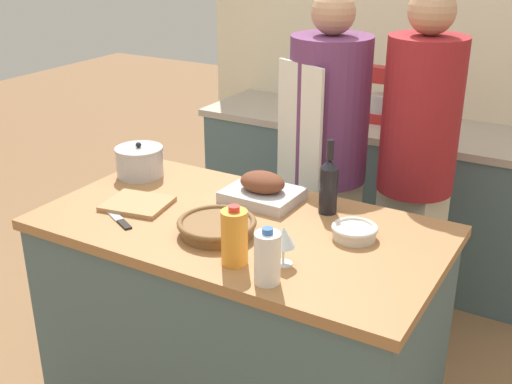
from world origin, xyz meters
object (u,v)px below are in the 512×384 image
wicker_basket (217,226)px  stand_mixer (384,100)px  knife_chef (118,219)px  condiment_bottle_short (393,122)px  condiment_bottle_tall (314,96)px  person_cook_guest (416,163)px  wine_glass_left (284,238)px  cutting_board (137,204)px  milk_jug (267,258)px  roasting_pan (262,190)px  juice_jug (234,237)px  wine_bottle_green (329,184)px  person_cook_aproned (326,155)px  stock_pot (140,162)px  mixing_bowl (355,231)px

wicker_basket → stand_mixer: bearing=89.6°
knife_chef → stand_mixer: size_ratio=0.68×
stand_mixer → condiment_bottle_short: stand_mixer is taller
condiment_bottle_tall → person_cook_guest: bearing=-41.6°
wine_glass_left → stand_mixer: size_ratio=0.43×
cutting_board → knife_chef: cutting_board is taller
wicker_basket → condiment_bottle_tall: bearing=104.3°
condiment_bottle_tall → wicker_basket: bearing=-75.7°
knife_chef → condiment_bottle_tall: size_ratio=1.18×
stand_mixer → milk_jug: bearing=-80.7°
roasting_pan → condiment_bottle_tall: condiment_bottle_tall is taller
person_cook_guest → wine_glass_left: bearing=-76.7°
roasting_pan → person_cook_guest: 0.76m
juice_jug → wine_glass_left: (0.14, 0.07, 0.00)m
stand_mixer → condiment_bottle_short: 0.21m
cutting_board → milk_jug: bearing=-18.9°
juice_jug → wine_bottle_green: size_ratio=0.70×
person_cook_aproned → milk_jug: bearing=-51.3°
wicker_basket → stock_pot: 0.68m
wine_bottle_green → wine_glass_left: size_ratio=2.18×
cutting_board → condiment_bottle_short: size_ratio=2.08×
person_cook_aproned → cutting_board: bearing=-92.4°
milk_jug → knife_chef: 0.72m
cutting_board → wine_bottle_green: bearing=25.7°
milk_jug → person_cook_aproned: bearing=105.4°
milk_jug → knife_chef: (-0.70, 0.11, -0.08)m
wine_bottle_green → person_cook_aproned: person_cook_aproned is taller
juice_jug → condiment_bottle_tall: size_ratio=1.14×
mixing_bowl → knife_chef: (-0.82, -0.30, -0.02)m
cutting_board → person_cook_aproned: size_ratio=0.16×
person_cook_guest → milk_jug: bearing=-75.5°
wicker_basket → milk_jug: 0.38m
milk_jug → roasting_pan: bearing=121.1°
condiment_bottle_short → person_cook_aproned: 0.62m
stand_mixer → person_cook_guest: (0.42, -0.72, -0.07)m
condiment_bottle_tall → condiment_bottle_short: bearing=-20.4°
stock_pot → condiment_bottle_short: stock_pot is taller
wine_glass_left → person_cook_guest: person_cook_guest is taller
person_cook_aproned → condiment_bottle_tall: bearing=142.3°
juice_jug → knife_chef: size_ratio=0.97×
stock_pot → condiment_bottle_tall: 1.43m
roasting_pan → wine_glass_left: (0.32, -0.42, 0.05)m
roasting_pan → stock_pot: (-0.60, -0.03, 0.02)m
roasting_pan → person_cook_guest: (0.43, 0.62, -0.00)m
cutting_board → condiment_bottle_short: (0.53, 1.47, 0.04)m
wicker_basket → person_cook_aproned: 0.91m
knife_chef → stand_mixer: bearing=77.3°
stock_pot → wine_glass_left: bearing=-22.8°
wine_bottle_green → wine_glass_left: bearing=-84.4°
stock_pot → wine_glass_left: (0.92, -0.39, 0.03)m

